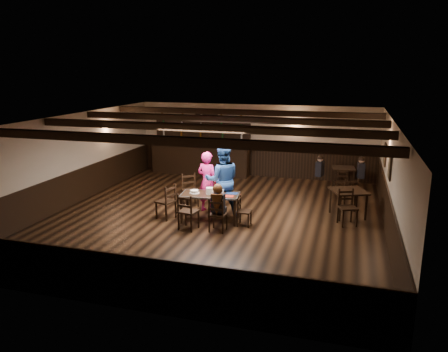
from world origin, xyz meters
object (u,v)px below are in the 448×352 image
(woman_pink, at_px, (207,182))
(man_blue, at_px, (222,180))
(bar_counter, at_px, (201,155))
(cake, at_px, (194,192))
(chair_near_right, at_px, (217,213))
(chair_near_left, at_px, (187,209))
(dining_table, at_px, (210,197))

(woman_pink, xyz_separation_m, man_blue, (0.50, -0.18, 0.13))
(woman_pink, height_order, bar_counter, bar_counter)
(cake, bearing_deg, chair_near_right, -39.42)
(woman_pink, bearing_deg, chair_near_right, 131.96)
(man_blue, bearing_deg, woman_pink, -39.19)
(woman_pink, distance_m, cake, 0.80)
(chair_near_left, height_order, woman_pink, woman_pink)
(dining_table, xyz_separation_m, woman_pink, (-0.32, 0.73, 0.21))
(chair_near_left, bearing_deg, cake, 95.57)
(woman_pink, height_order, man_blue, man_blue)
(dining_table, bearing_deg, chair_near_left, -112.66)
(man_blue, relative_size, cake, 7.63)
(man_blue, distance_m, bar_counter, 5.03)
(chair_near_right, relative_size, man_blue, 0.44)
(chair_near_left, bearing_deg, dining_table, 67.34)
(chair_near_left, height_order, cake, chair_near_left)
(chair_near_right, xyz_separation_m, woman_pink, (-0.75, 1.49, 0.36))
(man_blue, bearing_deg, chair_near_right, 81.02)
(chair_near_right, bearing_deg, woman_pink, 116.74)
(dining_table, bearing_deg, man_blue, 72.31)
(man_blue, bearing_deg, chair_near_left, 49.48)
(chair_near_right, height_order, woman_pink, woman_pink)
(woman_pink, bearing_deg, chair_near_left, 104.18)
(chair_near_left, relative_size, bar_counter, 0.24)
(chair_near_left, height_order, bar_counter, bar_counter)
(man_blue, distance_m, cake, 0.88)
(cake, bearing_deg, man_blue, 45.29)
(dining_table, relative_size, chair_near_right, 1.85)
(dining_table, xyz_separation_m, cake, (-0.43, -0.05, 0.12))
(chair_near_right, height_order, man_blue, man_blue)
(chair_near_right, bearing_deg, dining_table, 119.56)
(chair_near_left, relative_size, woman_pink, 0.54)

